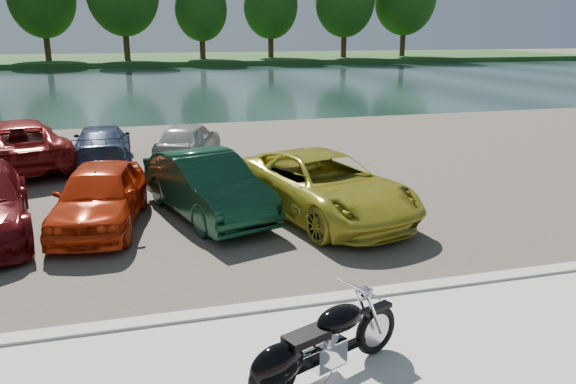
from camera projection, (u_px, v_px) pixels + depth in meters
name	position (u px, v px, depth m)	size (l,w,h in m)	color
ground	(369.00, 379.00, 7.02)	(200.00, 200.00, 0.00)	#595447
kerb	(319.00, 302.00, 8.85)	(60.00, 0.30, 0.14)	beige
parking_lot	(227.00, 171.00, 17.20)	(60.00, 18.00, 0.04)	#48413A
river	(167.00, 84.00, 44.06)	(120.00, 40.00, 0.00)	#1A2F2B
far_bank	(152.00, 59.00, 73.61)	(120.00, 24.00, 0.60)	#1E4518
far_trees	(187.00, 0.00, 66.95)	(70.25, 10.68, 12.52)	#3A2515
motorcycle	(314.00, 348.00, 6.68)	(2.22, 1.13, 1.05)	black
car_4	(100.00, 196.00, 12.15)	(1.65, 4.09, 1.40)	red
car_5	(207.00, 185.00, 12.85)	(1.54, 4.40, 1.45)	#0F3722
car_6	(323.00, 185.00, 12.83)	(2.41, 5.23, 1.45)	#AEA428
car_10	(17.00, 144.00, 17.27)	(2.53, 5.49, 1.53)	maroon
car_11	(102.00, 145.00, 17.87)	(1.74, 4.29, 1.24)	navy
car_12	(188.00, 140.00, 18.46)	(1.51, 3.74, 1.27)	#A6A6A2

